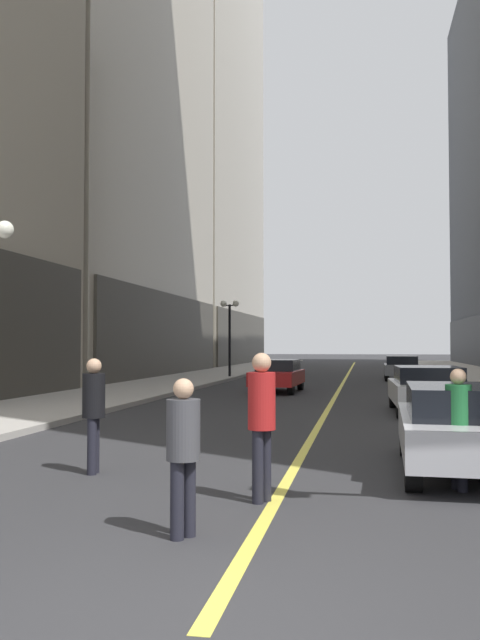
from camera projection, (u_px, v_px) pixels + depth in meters
name	position (u px, v px, depth m)	size (l,w,h in m)	color
ground_plane	(346.00, 378.00, 38.79)	(200.00, 200.00, 0.00)	#2D2D30
sidewalk_left	(207.00, 376.00, 40.30)	(4.50, 78.00, 0.15)	#ADA8A0
lane_centre_stripe	(346.00, 378.00, 38.79)	(0.16, 70.00, 0.01)	#E5D64C
car_silver	(466.00, 426.00, 9.97)	(2.01, 4.21, 1.32)	#B7B7BC
car_white	(427.00, 388.00, 18.76)	(2.02, 4.40, 1.32)	silver
car_red	(278.00, 374.00, 27.27)	(1.87, 4.20, 1.32)	#B21919
car_grey	(401.00, 367.00, 36.49)	(1.90, 4.38, 1.32)	slate
pedestrian_in_green_parka	(459.00, 420.00, 8.87)	(0.43, 0.43, 1.61)	black
pedestrian_in_black_coat	(94.00, 406.00, 10.01)	(0.38, 0.38, 1.72)	black
pedestrian_with_orange_bag	(183.00, 445.00, 6.69)	(0.47, 0.47, 1.58)	black
pedestrian_in_red_jacket	(262.00, 414.00, 8.21)	(0.46, 0.46, 1.82)	black
street_lamp_left_far	(230.00, 321.00, 37.83)	(1.06, 0.36, 4.43)	black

